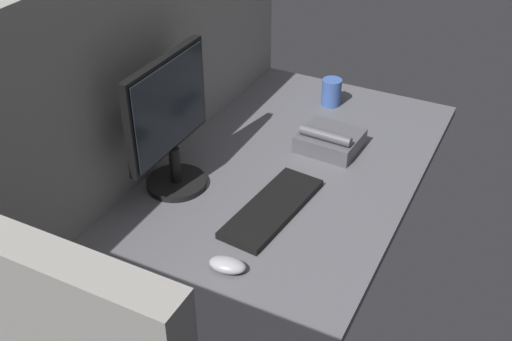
{
  "coord_description": "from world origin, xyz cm",
  "views": [
    {
      "loc": [
        -120.48,
        -64.63,
        108.26
      ],
      "look_at": [
        1.31,
        0.0,
        14.0
      ],
      "focal_mm": 43.5,
      "sensor_mm": 36.0,
      "label": 1
    }
  ],
  "objects_px": {
    "mug_ceramic_white": "(148,339)",
    "desk_phone": "(330,140)",
    "monitor": "(169,121)",
    "mouse": "(227,265)",
    "keyboard": "(272,208)",
    "mug_ceramic_blue": "(332,92)"
  },
  "relations": [
    {
      "from": "keyboard",
      "to": "mouse",
      "type": "bearing_deg",
      "value": -173.47
    },
    {
      "from": "keyboard",
      "to": "mouse",
      "type": "relative_size",
      "value": 3.85
    },
    {
      "from": "desk_phone",
      "to": "mug_ceramic_white",
      "type": "bearing_deg",
      "value": 177.61
    },
    {
      "from": "keyboard",
      "to": "mug_ceramic_blue",
      "type": "bearing_deg",
      "value": 12.84
    },
    {
      "from": "keyboard",
      "to": "desk_phone",
      "type": "bearing_deg",
      "value": 2.36
    },
    {
      "from": "monitor",
      "to": "mug_ceramic_blue",
      "type": "height_order",
      "value": "monitor"
    },
    {
      "from": "monitor",
      "to": "mug_ceramic_blue",
      "type": "relative_size",
      "value": 3.87
    },
    {
      "from": "monitor",
      "to": "mouse",
      "type": "distance_m",
      "value": 0.45
    },
    {
      "from": "keyboard",
      "to": "mouse",
      "type": "height_order",
      "value": "mouse"
    },
    {
      "from": "monitor",
      "to": "mouse",
      "type": "bearing_deg",
      "value": -128.18
    },
    {
      "from": "monitor",
      "to": "keyboard",
      "type": "height_order",
      "value": "monitor"
    },
    {
      "from": "mouse",
      "to": "mug_ceramic_blue",
      "type": "height_order",
      "value": "mug_ceramic_blue"
    },
    {
      "from": "keyboard",
      "to": "mouse",
      "type": "xyz_separation_m",
      "value": [
        -0.27,
        -0.0,
        0.01
      ]
    },
    {
      "from": "monitor",
      "to": "mug_ceramic_blue",
      "type": "distance_m",
      "value": 0.75
    },
    {
      "from": "mug_ceramic_white",
      "to": "desk_phone",
      "type": "xyz_separation_m",
      "value": [
        0.96,
        -0.04,
        -0.02
      ]
    },
    {
      "from": "mug_ceramic_white",
      "to": "desk_phone",
      "type": "bearing_deg",
      "value": -2.39
    },
    {
      "from": "monitor",
      "to": "desk_phone",
      "type": "height_order",
      "value": "monitor"
    },
    {
      "from": "mug_ceramic_white",
      "to": "monitor",
      "type": "bearing_deg",
      "value": 28.11
    },
    {
      "from": "keyboard",
      "to": "mug_ceramic_white",
      "type": "height_order",
      "value": "mug_ceramic_white"
    },
    {
      "from": "mug_ceramic_blue",
      "to": "mug_ceramic_white",
      "type": "bearing_deg",
      "value": -176.98
    },
    {
      "from": "keyboard",
      "to": "mug_ceramic_blue",
      "type": "height_order",
      "value": "mug_ceramic_blue"
    },
    {
      "from": "mug_ceramic_white",
      "to": "desk_phone",
      "type": "height_order",
      "value": "mug_ceramic_white"
    }
  ]
}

